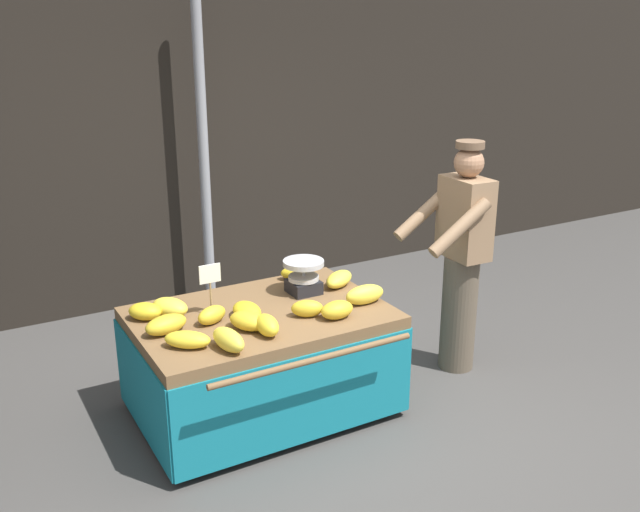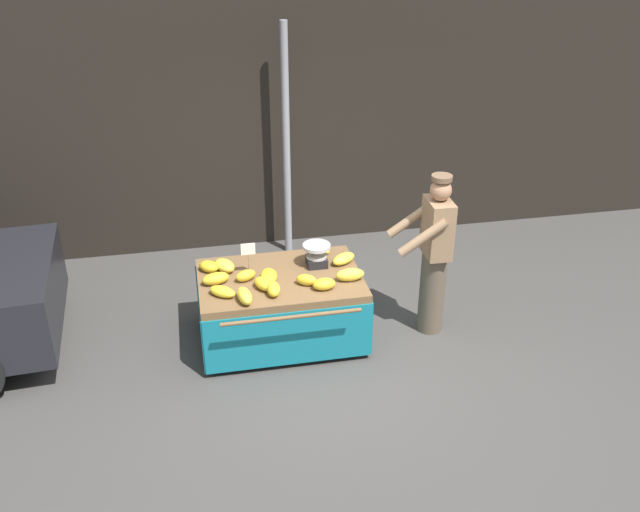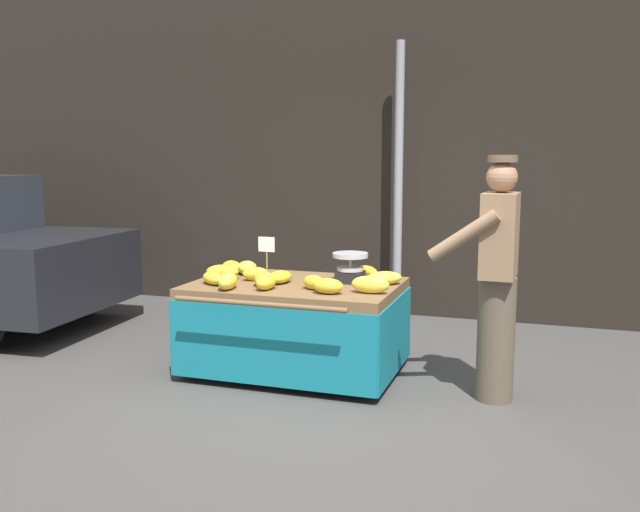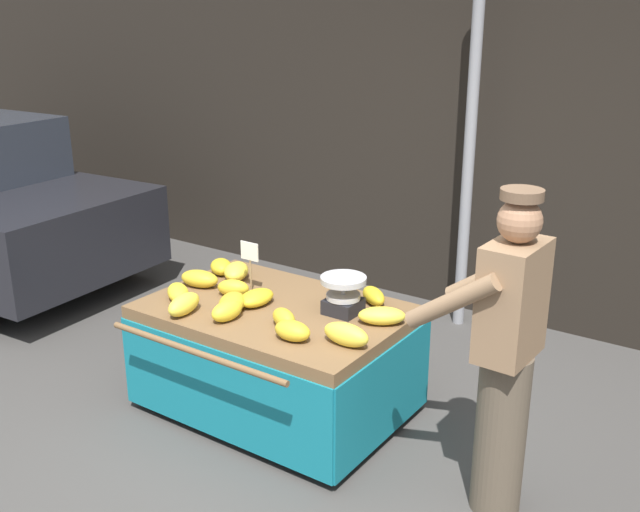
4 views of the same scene
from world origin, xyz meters
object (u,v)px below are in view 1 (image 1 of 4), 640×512
weighing_scale (304,277)px  banana_bunch_0 (365,294)px  banana_bunch_8 (248,321)px  banana_bunch_12 (145,311)px  banana_bunch_5 (339,279)px  banana_bunch_3 (267,325)px  price_sign (210,279)px  street_pole (203,151)px  banana_bunch_2 (337,310)px  banana_bunch_4 (307,308)px  banana_bunch_6 (228,340)px  banana_cart (261,340)px  banana_bunch_11 (166,325)px  banana_bunch_13 (187,340)px  banana_bunch_1 (170,307)px  banana_bunch_7 (247,311)px  banana_bunch_10 (212,315)px  banana_bunch_9 (297,274)px  vendor_person (461,258)px

weighing_scale → banana_bunch_0: bearing=-55.0°
weighing_scale → banana_bunch_8: bearing=-147.9°
banana_bunch_12 → banana_bunch_0: bearing=-19.2°
banana_bunch_0 → banana_bunch_5: banana_bunch_0 is taller
banana_bunch_3 → price_sign: bearing=112.5°
street_pole → banana_bunch_2: size_ratio=12.83×
banana_bunch_4 → street_pole: bearing=85.7°
banana_bunch_2 → banana_bunch_6: banana_bunch_6 is taller
banana_cart → banana_bunch_3: 0.43m
banana_bunch_11 → banana_bunch_13: bearing=-79.4°
banana_cart → price_sign: price_sign is taller
banana_bunch_1 → banana_bunch_8: (0.34, -0.44, -0.00)m
banana_bunch_4 → banana_bunch_6: size_ratio=0.74×
banana_bunch_1 → banana_bunch_12: bearing=172.9°
banana_bunch_7 → banana_bunch_12: bearing=151.9°
banana_bunch_11 → banana_bunch_12: banana_bunch_11 is taller
banana_bunch_3 → banana_bunch_12: 0.81m
weighing_scale → banana_bunch_8: weighing_scale is taller
banana_bunch_2 → banana_bunch_10: size_ratio=1.06×
banana_bunch_5 → banana_bunch_9: (-0.20, 0.25, -0.00)m
street_pole → banana_bunch_5: bearing=-80.9°
vendor_person → banana_bunch_1: bearing=169.8°
banana_bunch_4 → banana_bunch_10: (-0.56, 0.20, 0.00)m
banana_bunch_1 → banana_bunch_9: size_ratio=1.09×
banana_bunch_4 → banana_bunch_9: (0.25, 0.60, -0.00)m
weighing_scale → banana_bunch_5: bearing=-2.0°
banana_bunch_8 → vendor_person: 1.71m
banana_bunch_3 → banana_bunch_7: bearing=91.1°
banana_bunch_10 → banana_bunch_8: bearing=-50.6°
banana_bunch_3 → banana_bunch_1: bearing=126.2°
banana_bunch_8 → banana_bunch_3: bearing=-61.4°
price_sign → banana_bunch_9: size_ratio=1.43×
banana_bunch_4 → banana_bunch_6: (-0.61, -0.19, 0.01)m
banana_bunch_1 → banana_bunch_11: size_ratio=0.97×
banana_bunch_9 → banana_bunch_12: 1.16m
street_pole → banana_bunch_6: size_ratio=10.41×
weighing_scale → banana_bunch_12: bearing=175.0°
banana_bunch_0 → banana_bunch_8: 0.83m
banana_bunch_10 → vendor_person: size_ratio=0.12×
weighing_scale → banana_bunch_1: (-0.92, 0.08, -0.06)m
price_sign → banana_bunch_0: size_ratio=1.21×
banana_bunch_1 → banana_bunch_13: banana_bunch_1 is taller
banana_bunch_6 → price_sign: bearing=79.2°
banana_bunch_9 → banana_bunch_0: bearing=-73.1°
banana_cart → banana_bunch_3: size_ratio=7.25×
banana_bunch_10 → banana_bunch_13: size_ratio=0.77×
price_sign → banana_bunch_6: size_ratio=1.25×
banana_bunch_0 → banana_bunch_1: (-1.18, 0.44, -0.01)m
banana_bunch_4 → banana_bunch_9: size_ratio=0.86×
street_pole → banana_bunch_13: bearing=-113.6°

